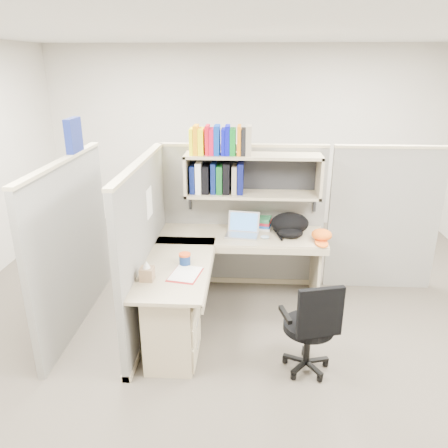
# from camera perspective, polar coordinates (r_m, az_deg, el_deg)

# --- Properties ---
(ground) EXTENTS (6.00, 6.00, 0.00)m
(ground) POSITION_cam_1_polar(r_m,az_deg,el_deg) (4.44, 2.06, -12.94)
(ground) COLOR #3C352F
(ground) RESTS_ON ground
(room_shell) EXTENTS (6.00, 6.00, 6.00)m
(room_shell) POSITION_cam_1_polar(r_m,az_deg,el_deg) (3.80, 2.37, 7.93)
(room_shell) COLOR #B1ABA0
(room_shell) RESTS_ON ground
(cubicle) EXTENTS (3.79, 1.84, 1.95)m
(cubicle) POSITION_cam_1_polar(r_m,az_deg,el_deg) (4.46, -2.38, 0.29)
(cubicle) COLOR slate
(cubicle) RESTS_ON ground
(desk) EXTENTS (1.74, 1.75, 0.73)m
(desk) POSITION_cam_1_polar(r_m,az_deg,el_deg) (3.99, -3.91, -9.71)
(desk) COLOR gray
(desk) RESTS_ON ground
(laptop) EXTENTS (0.37, 0.37, 0.24)m
(laptop) POSITION_cam_1_polar(r_m,az_deg,el_deg) (4.53, 2.38, -0.15)
(laptop) COLOR #AFAEB3
(laptop) RESTS_ON desk
(backpack) EXTENTS (0.42, 0.34, 0.23)m
(backpack) POSITION_cam_1_polar(r_m,az_deg,el_deg) (4.59, 8.64, -0.14)
(backpack) COLOR black
(backpack) RESTS_ON desk
(orange_cap) EXTENTS (0.24, 0.27, 0.11)m
(orange_cap) POSITION_cam_1_polar(r_m,az_deg,el_deg) (4.55, 12.64, -1.39)
(orange_cap) COLOR #D95712
(orange_cap) RESTS_ON desk
(snack_canister) EXTENTS (0.11, 0.11, 0.10)m
(snack_canister) POSITION_cam_1_polar(r_m,az_deg,el_deg) (3.94, -5.14, -4.53)
(snack_canister) COLOR navy
(snack_canister) RESTS_ON desk
(tissue_box) EXTENTS (0.11, 0.11, 0.18)m
(tissue_box) POSITION_cam_1_polar(r_m,az_deg,el_deg) (3.69, -10.06, -5.98)
(tissue_box) COLOR #937353
(tissue_box) RESTS_ON desk
(mouse) EXTENTS (0.11, 0.09, 0.04)m
(mouse) POSITION_cam_1_polar(r_m,az_deg,el_deg) (4.51, 5.37, -1.71)
(mouse) COLOR #829EB9
(mouse) RESTS_ON desk
(paper_cup) EXTENTS (0.09, 0.09, 0.11)m
(paper_cup) POSITION_cam_1_polar(r_m,az_deg,el_deg) (4.73, 1.54, -0.06)
(paper_cup) COLOR white
(paper_cup) RESTS_ON desk
(book_stack) EXTENTS (0.22, 0.27, 0.11)m
(book_stack) POSITION_cam_1_polar(r_m,az_deg,el_deg) (4.80, 5.20, 0.19)
(book_stack) COLOR gray
(book_stack) RESTS_ON desk
(loose_paper) EXTENTS (0.28, 0.34, 0.00)m
(loose_paper) POSITION_cam_1_polar(r_m,az_deg,el_deg) (3.79, -5.06, -6.45)
(loose_paper) COLOR white
(loose_paper) RESTS_ON desk
(task_chair) EXTENTS (0.49, 0.46, 0.87)m
(task_chair) POSITION_cam_1_polar(r_m,az_deg,el_deg) (3.74, 11.10, -14.74)
(task_chair) COLOR black
(task_chair) RESTS_ON ground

